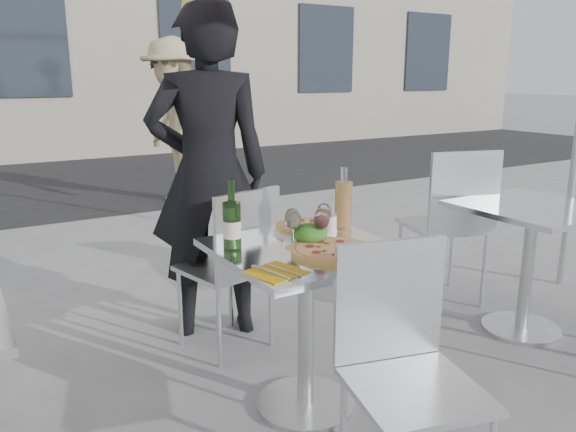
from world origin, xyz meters
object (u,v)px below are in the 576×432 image
carafe (343,204)px  napkin_left (276,272)px  main_table (306,294)px  wineglass_red_a (322,221)px  pizza_far (304,227)px  pizza_near (333,250)px  side_chair_rfar (452,215)px  wine_bottle (232,223)px  side_table_right (530,242)px  salad_plate (310,235)px  woman_diner (209,174)px  wineglass_red_b (324,214)px  napkin_right (392,250)px  sugar_shaker (329,224)px  pedestrian_b (174,122)px  chair_far (235,257)px  wineglass_white_a (293,221)px  wineglass_white_b (292,219)px  chair_near (402,353)px

carafe → napkin_left: size_ratio=1.33×
main_table → wineglass_red_a: wineglass_red_a is taller
pizza_far → pizza_near: bearing=-103.2°
side_chair_rfar → wine_bottle: (-1.69, -0.38, 0.26)m
side_table_right → wineglass_red_a: bearing=-179.2°
main_table → pizza_far: pizza_far is taller
pizza_far → salad_plate: size_ratio=1.38×
woman_diner → main_table: bearing=111.6°
wineglass_red_a → wineglass_red_b: same height
napkin_left → napkin_right: 0.54m
sugar_shaker → pizza_near: bearing=-121.6°
pedestrian_b → napkin_left: size_ratio=8.60×
chair_far → wine_bottle: wine_bottle is taller
pizza_far → carafe: (0.18, -0.05, 0.10)m
main_table → napkin_right: bearing=-39.8°
main_table → wineglass_white_a: 0.33m
pizza_near → salad_plate: (-0.01, 0.16, 0.03)m
wineglass_white_a → pedestrian_b: bearing=76.3°
wineglass_white_a → napkin_right: bearing=-40.6°
chair_far → napkin_left: size_ratio=4.13×
chair_far → woman_diner: 0.50m
salad_plate → sugar_shaker: 0.16m
chair_far → napkin_right: size_ratio=4.48×
wine_bottle → wineglass_white_b: wine_bottle is taller
carafe → wineglass_white_a: bearing=-161.3°
pizza_near → wineglass_red_b: wineglass_red_b is taller
carafe → sugar_shaker: 0.16m
carafe → side_chair_rfar: bearing=16.9°
salad_plate → wineglass_red_a: bearing=-64.8°
chair_far → main_table: bearing=80.2°
chair_near → wineglass_red_a: 0.67m
sugar_shaker → wineglass_red_b: (-0.05, -0.03, 0.06)m
wine_bottle → carafe: (0.59, 0.05, 0.00)m
pizza_near → carafe: (0.26, 0.29, 0.11)m
salad_plate → side_table_right: bearing=-1.2°
wineglass_white_b → wineglass_red_a: bearing=-41.1°
salad_plate → wineglass_white_b: wineglass_white_b is taller
salad_plate → napkin_right: 0.35m
side_table_right → chair_far: (-1.53, 0.63, -0.01)m
main_table → chair_near: chair_near is taller
pizza_far → wineglass_red_a: 0.26m
wineglass_red_a → chair_far: bearing=98.1°
wine_bottle → wineglass_white_b: (0.25, -0.05, -0.00)m
salad_plate → wineglass_red_a: wineglass_red_a is taller
chair_near → woman_diner: bearing=105.1°
pizza_far → napkin_right: 0.46m
wine_bottle → wineglass_white_b: 0.26m
pedestrian_b → wineglass_red_a: (-0.94, -4.35, -0.07)m
woman_diner → wineglass_red_b: bearing=120.3°
pizza_near → chair_far: bearing=96.0°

